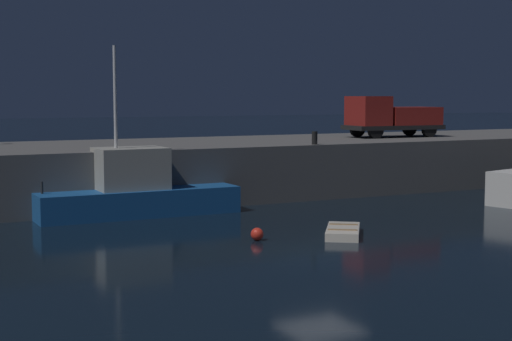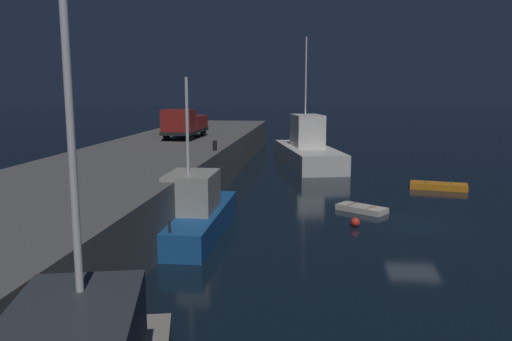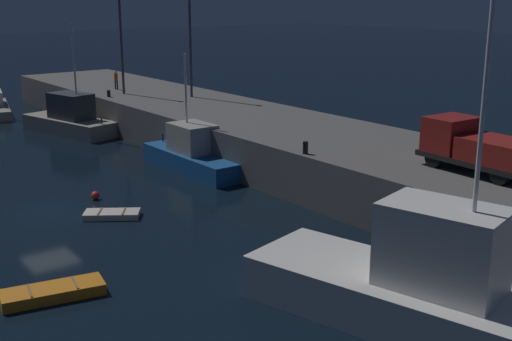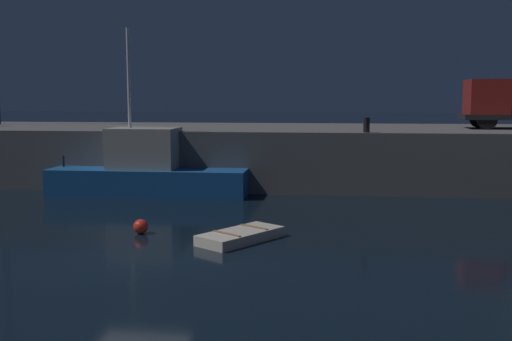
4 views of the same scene
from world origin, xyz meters
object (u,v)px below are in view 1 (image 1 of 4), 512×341
fishing_boat_blue (135,192)px  bollard_central (315,138)px  utility_truck (390,117)px  mooring_buoy_near (257,234)px  rowboat_white_mid (343,232)px

fishing_boat_blue → bollard_central: (9.46, 0.84, 2.04)m
fishing_boat_blue → utility_truck: 17.79m
utility_truck → mooring_buoy_near: bearing=-140.3°
fishing_boat_blue → utility_truck: (16.91, 4.74, 2.90)m
rowboat_white_mid → mooring_buoy_near: 3.29m
fishing_boat_blue → bollard_central: bearing=5.1°
rowboat_white_mid → mooring_buoy_near: mooring_buoy_near is taller
mooring_buoy_near → fishing_boat_blue: bearing=104.9°
fishing_boat_blue → utility_truck: size_ratio=1.49×
utility_truck → bollard_central: 8.45m
mooring_buoy_near → rowboat_white_mid: bearing=-10.2°
mooring_buoy_near → utility_truck: 19.68m
utility_truck → rowboat_white_mid: bearing=-132.0°
rowboat_white_mid → utility_truck: utility_truck is taller
mooring_buoy_near → utility_truck: utility_truck is taller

